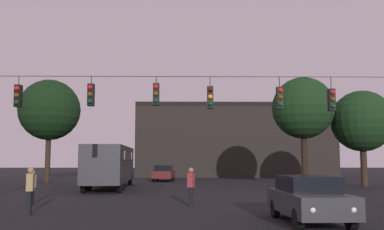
{
  "coord_description": "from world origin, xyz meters",
  "views": [
    {
      "loc": [
        0.31,
        -4.89,
        2.05
      ],
      "look_at": [
        0.62,
        17.19,
        4.37
      ],
      "focal_mm": 39.92,
      "sensor_mm": 36.0,
      "label": 1
    }
  ],
  "objects_px": {
    "city_bus": "(111,162)",
    "tree_right_far": "(49,110)",
    "tree_left_silhouette": "(303,108)",
    "car_near_right": "(309,198)",
    "pedestrian_crossing_left": "(32,185)",
    "pedestrian_crossing_center": "(191,184)",
    "car_far_left": "(164,173)",
    "pedestrian_crossing_right": "(30,187)",
    "tree_behind_building": "(362,121)"
  },
  "relations": [
    {
      "from": "city_bus",
      "to": "tree_right_far",
      "type": "distance_m",
      "value": 11.9
    },
    {
      "from": "city_bus",
      "to": "tree_left_silhouette",
      "type": "xyz_separation_m",
      "value": [
        14.43,
        1.01,
        4.1
      ]
    },
    {
      "from": "tree_right_far",
      "to": "car_near_right",
      "type": "bearing_deg",
      "value": -56.56
    },
    {
      "from": "pedestrian_crossing_left",
      "to": "pedestrian_crossing_center",
      "type": "bearing_deg",
      "value": -5.91
    },
    {
      "from": "pedestrian_crossing_left",
      "to": "pedestrian_crossing_center",
      "type": "xyz_separation_m",
      "value": [
        7.25,
        -0.75,
        0.08
      ]
    },
    {
      "from": "pedestrian_crossing_left",
      "to": "tree_right_far",
      "type": "bearing_deg",
      "value": 106.09
    },
    {
      "from": "car_near_right",
      "to": "car_far_left",
      "type": "relative_size",
      "value": 0.99
    },
    {
      "from": "pedestrian_crossing_center",
      "to": "pedestrian_crossing_right",
      "type": "relative_size",
      "value": 0.96
    },
    {
      "from": "tree_behind_building",
      "to": "pedestrian_crossing_right",
      "type": "bearing_deg",
      "value": -139.39
    },
    {
      "from": "pedestrian_crossing_left",
      "to": "tree_left_silhouette",
      "type": "relative_size",
      "value": 0.19
    },
    {
      "from": "city_bus",
      "to": "pedestrian_crossing_left",
      "type": "xyz_separation_m",
      "value": [
        -1.54,
        -11.41,
        -0.98
      ]
    },
    {
      "from": "city_bus",
      "to": "tree_behind_building",
      "type": "xyz_separation_m",
      "value": [
        19.31,
        1.94,
        3.2
      ]
    },
    {
      "from": "tree_behind_building",
      "to": "car_near_right",
      "type": "bearing_deg",
      "value": -117.24
    },
    {
      "from": "car_far_left",
      "to": "tree_left_silhouette",
      "type": "distance_m",
      "value": 15.3
    },
    {
      "from": "car_near_right",
      "to": "tree_right_far",
      "type": "bearing_deg",
      "value": 123.44
    },
    {
      "from": "car_far_left",
      "to": "pedestrian_crossing_left",
      "type": "xyz_separation_m",
      "value": [
        -4.88,
        -21.6,
        0.09
      ]
    },
    {
      "from": "tree_behind_building",
      "to": "pedestrian_crossing_left",
      "type": "bearing_deg",
      "value": -147.38
    },
    {
      "from": "car_near_right",
      "to": "tree_left_silhouette",
      "type": "xyz_separation_m",
      "value": [
        4.92,
        18.11,
        5.17
      ]
    },
    {
      "from": "car_far_left",
      "to": "tree_right_far",
      "type": "relative_size",
      "value": 0.47
    },
    {
      "from": "tree_left_silhouette",
      "to": "tree_right_far",
      "type": "relative_size",
      "value": 0.88
    },
    {
      "from": "city_bus",
      "to": "car_near_right",
      "type": "xyz_separation_m",
      "value": [
        9.51,
        -17.1,
        -1.07
      ]
    },
    {
      "from": "pedestrian_crossing_center",
      "to": "tree_right_far",
      "type": "distance_m",
      "value": 24.76
    },
    {
      "from": "city_bus",
      "to": "pedestrian_crossing_right",
      "type": "height_order",
      "value": "city_bus"
    },
    {
      "from": "city_bus",
      "to": "tree_left_silhouette",
      "type": "bearing_deg",
      "value": 3.99
    },
    {
      "from": "car_near_right",
      "to": "tree_left_silhouette",
      "type": "relative_size",
      "value": 0.52
    },
    {
      "from": "car_near_right",
      "to": "pedestrian_crossing_right",
      "type": "bearing_deg",
      "value": 167.65
    },
    {
      "from": "city_bus",
      "to": "pedestrian_crossing_center",
      "type": "xyz_separation_m",
      "value": [
        5.71,
        -12.16,
        -0.9
      ]
    },
    {
      "from": "pedestrian_crossing_right",
      "to": "tree_right_far",
      "type": "xyz_separation_m",
      "value": [
        -6.82,
        23.14,
        5.62
      ]
    },
    {
      "from": "car_far_left",
      "to": "pedestrian_crossing_center",
      "type": "height_order",
      "value": "pedestrian_crossing_center"
    },
    {
      "from": "city_bus",
      "to": "tree_left_silhouette",
      "type": "relative_size",
      "value": 1.33
    },
    {
      "from": "car_far_left",
      "to": "pedestrian_crossing_center",
      "type": "relative_size",
      "value": 2.6
    },
    {
      "from": "pedestrian_crossing_center",
      "to": "tree_left_silhouette",
      "type": "bearing_deg",
      "value": 56.48
    },
    {
      "from": "city_bus",
      "to": "tree_left_silhouette",
      "type": "distance_m",
      "value": 15.04
    },
    {
      "from": "tree_behind_building",
      "to": "tree_right_far",
      "type": "height_order",
      "value": "tree_right_far"
    },
    {
      "from": "city_bus",
      "to": "pedestrian_crossing_center",
      "type": "height_order",
      "value": "city_bus"
    },
    {
      "from": "pedestrian_crossing_left",
      "to": "tree_right_far",
      "type": "xyz_separation_m",
      "value": [
        -5.65,
        19.61,
        5.75
      ]
    },
    {
      "from": "car_far_left",
      "to": "tree_behind_building",
      "type": "xyz_separation_m",
      "value": [
        15.98,
        -8.26,
        4.27
      ]
    },
    {
      "from": "pedestrian_crossing_right",
      "to": "tree_right_far",
      "type": "relative_size",
      "value": 0.19
    },
    {
      "from": "car_near_right",
      "to": "pedestrian_crossing_center",
      "type": "bearing_deg",
      "value": 127.58
    },
    {
      "from": "car_near_right",
      "to": "tree_right_far",
      "type": "relative_size",
      "value": 0.46
    },
    {
      "from": "city_bus",
      "to": "car_far_left",
      "type": "relative_size",
      "value": 2.51
    },
    {
      "from": "city_bus",
      "to": "pedestrian_crossing_right",
      "type": "distance_m",
      "value": 14.97
    },
    {
      "from": "pedestrian_crossing_left",
      "to": "tree_right_far",
      "type": "relative_size",
      "value": 0.17
    },
    {
      "from": "pedestrian_crossing_center",
      "to": "tree_left_silhouette",
      "type": "height_order",
      "value": "tree_left_silhouette"
    },
    {
      "from": "pedestrian_crossing_right",
      "to": "city_bus",
      "type": "bearing_deg",
      "value": 88.58
    },
    {
      "from": "car_far_left",
      "to": "tree_left_silhouette",
      "type": "xyz_separation_m",
      "value": [
        11.09,
        -9.19,
        5.17
      ]
    },
    {
      "from": "pedestrian_crossing_center",
      "to": "tree_right_far",
      "type": "bearing_deg",
      "value": 122.37
    },
    {
      "from": "pedestrian_crossing_center",
      "to": "tree_right_far",
      "type": "height_order",
      "value": "tree_right_far"
    },
    {
      "from": "pedestrian_crossing_left",
      "to": "tree_left_silhouette",
      "type": "height_order",
      "value": "tree_left_silhouette"
    },
    {
      "from": "pedestrian_crossing_right",
      "to": "tree_behind_building",
      "type": "bearing_deg",
      "value": 40.61
    }
  ]
}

